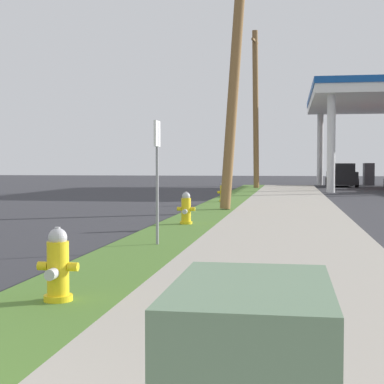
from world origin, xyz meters
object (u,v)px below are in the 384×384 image
at_px(fire_hydrant_nearest, 58,269).
at_px(utility_pole_midground, 237,40).
at_px(fire_hydrant_third, 223,193).
at_px(utility_pole_background, 256,109).
at_px(street_sign_post, 157,156).
at_px(car_black_by_near_pump, 341,176).
at_px(fire_hydrant_second, 186,210).

distance_m(fire_hydrant_nearest, utility_pole_midground, 14.08).
xyz_separation_m(fire_hydrant_third, utility_pole_background, (0.43, 13.49, 4.31)).
height_order(fire_hydrant_nearest, street_sign_post, street_sign_post).
relative_size(fire_hydrant_nearest, street_sign_post, 0.35).
xyz_separation_m(utility_pole_midground, street_sign_post, (-0.60, -8.75, -3.68)).
bearing_deg(fire_hydrant_nearest, car_black_by_near_pump, 81.14).
height_order(fire_hydrant_nearest, utility_pole_background, utility_pole_background).
relative_size(fire_hydrant_second, fire_hydrant_third, 1.00).
height_order(fire_hydrant_nearest, fire_hydrant_third, same).
distance_m(fire_hydrant_third, utility_pole_midground, 6.03).
distance_m(fire_hydrant_second, utility_pole_midground, 7.12).
distance_m(utility_pole_background, car_black_by_near_pump, 9.62).
bearing_deg(fire_hydrant_third, car_black_by_near_pump, 73.77).
height_order(fire_hydrant_third, car_black_by_near_pump, car_black_by_near_pump).
height_order(fire_hydrant_second, street_sign_post, street_sign_post).
bearing_deg(fire_hydrant_nearest, fire_hydrant_second, 90.49).
height_order(utility_pole_midground, street_sign_post, utility_pole_midground).
relative_size(street_sign_post, car_black_by_near_pump, 0.47).
bearing_deg(street_sign_post, fire_hydrant_second, 91.86).
bearing_deg(utility_pole_midground, fire_hydrant_nearest, -92.80).
bearing_deg(street_sign_post, utility_pole_midground, 86.11).
bearing_deg(fire_hydrant_third, fire_hydrant_second, -89.48).
xyz_separation_m(fire_hydrant_second, utility_pole_background, (0.35, 22.08, 4.31)).
bearing_deg(fire_hydrant_second, fire_hydrant_nearest, -89.51).
bearing_deg(fire_hydrant_second, utility_pole_background, 89.09).
height_order(fire_hydrant_nearest, car_black_by_near_pump, car_black_by_near_pump).
xyz_separation_m(fire_hydrant_nearest, car_black_by_near_pump, (5.76, 36.94, 0.28)).
bearing_deg(utility_pole_background, fire_hydrant_third, -91.82).
distance_m(fire_hydrant_third, utility_pole_background, 14.17).
distance_m(fire_hydrant_second, street_sign_post, 3.81).
bearing_deg(utility_pole_midground, street_sign_post, -93.89).
height_order(utility_pole_midground, utility_pole_background, utility_pole_midground).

